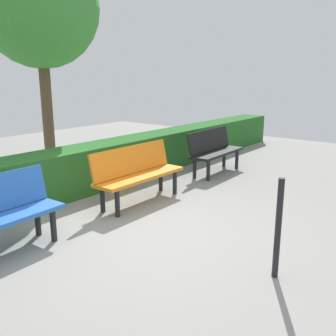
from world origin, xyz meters
name	(u,v)px	position (x,y,z in m)	size (l,w,h in m)	color
ground_plane	(127,236)	(0.00, 0.00, 0.00)	(16.62, 16.62, 0.00)	gray
bench_black	(214,149)	(-3.31, -0.79, 0.48)	(1.49, 0.51, 0.86)	black
bench_orange	(137,171)	(-1.06, -0.79, 0.48)	(1.62, 0.47, 0.86)	orange
hedge_row	(90,167)	(-1.06, -1.89, 0.38)	(12.62, 0.67, 0.75)	#266023
tree_near	(39,8)	(-1.51, -3.66, 3.15)	(2.28, 2.28, 4.31)	brown
railing_post_mid	(278,229)	(-0.21, 1.80, 0.50)	(0.06, 0.06, 1.00)	black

